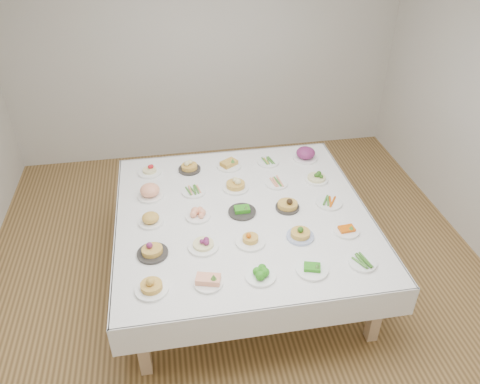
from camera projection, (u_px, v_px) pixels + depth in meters
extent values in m
plane|color=#9E7741|center=(238.00, 274.00, 4.63)|extent=(5.00, 5.00, 0.00)
cube|color=beige|center=(205.00, 53.00, 5.85)|extent=(5.00, 0.02, 2.80)
cube|color=white|center=(243.00, 216.00, 4.23)|extent=(2.25, 2.25, 0.06)
cube|color=white|center=(225.00, 163.00, 5.20)|extent=(2.27, 0.02, 0.28)
cube|color=white|center=(270.00, 321.00, 3.38)|extent=(2.27, 0.02, 0.28)
cube|color=white|center=(359.00, 213.00, 4.45)|extent=(0.02, 2.27, 0.28)
cube|color=white|center=(118.00, 239.00, 4.14)|extent=(0.02, 2.27, 0.28)
cube|color=tan|center=(142.00, 343.00, 3.55)|extent=(0.09, 0.09, 0.69)
cube|color=tan|center=(377.00, 310.00, 3.81)|extent=(0.09, 0.09, 0.69)
cube|color=tan|center=(142.00, 200.00, 5.08)|extent=(0.09, 0.09, 0.69)
cube|color=tan|center=(310.00, 183.00, 5.34)|extent=(0.09, 0.09, 0.69)
cylinder|color=white|center=(152.00, 289.00, 3.44)|extent=(0.25, 0.25, 0.02)
cylinder|color=white|center=(208.00, 283.00, 3.49)|extent=(0.22, 0.22, 0.02)
cylinder|color=white|center=(260.00, 276.00, 3.55)|extent=(0.23, 0.23, 0.02)
cylinder|color=white|center=(312.00, 270.00, 3.61)|extent=(0.25, 0.25, 0.02)
cylinder|color=white|center=(362.00, 263.00, 3.67)|extent=(0.22, 0.22, 0.02)
cylinder|color=#2C2927|center=(153.00, 254.00, 3.76)|extent=(0.25, 0.25, 0.02)
cylinder|color=white|center=(203.00, 247.00, 3.83)|extent=(0.25, 0.25, 0.02)
cylinder|color=white|center=(250.00, 242.00, 3.88)|extent=(0.25, 0.25, 0.02)
cylinder|color=#4C66B2|center=(300.00, 237.00, 3.93)|extent=(0.23, 0.23, 0.02)
cylinder|color=white|center=(346.00, 231.00, 3.99)|extent=(0.22, 0.22, 0.02)
cylinder|color=white|center=(151.00, 222.00, 4.09)|extent=(0.22, 0.22, 0.02)
cylinder|color=white|center=(198.00, 216.00, 4.16)|extent=(0.22, 0.22, 0.02)
cylinder|color=#2C2927|center=(242.00, 212.00, 4.21)|extent=(0.25, 0.25, 0.02)
cylinder|color=#2C2927|center=(287.00, 208.00, 4.26)|extent=(0.22, 0.22, 0.02)
cylinder|color=white|center=(329.00, 203.00, 4.33)|extent=(0.24, 0.24, 0.02)
cylinder|color=white|center=(151.00, 196.00, 4.42)|extent=(0.24, 0.24, 0.02)
cylinder|color=white|center=(194.00, 192.00, 4.48)|extent=(0.23, 0.23, 0.02)
cylinder|color=white|center=(236.00, 188.00, 4.53)|extent=(0.25, 0.25, 0.02)
cylinder|color=white|center=(276.00, 184.00, 4.59)|extent=(0.22, 0.22, 0.02)
cylinder|color=white|center=(316.00, 180.00, 4.65)|extent=(0.22, 0.22, 0.02)
cylinder|color=white|center=(150.00, 173.00, 4.76)|extent=(0.23, 0.23, 0.02)
cylinder|color=#2C2927|center=(190.00, 170.00, 4.80)|extent=(0.22, 0.22, 0.02)
cylinder|color=white|center=(229.00, 166.00, 4.86)|extent=(0.25, 0.25, 0.02)
cylinder|color=white|center=(268.00, 163.00, 4.92)|extent=(0.22, 0.22, 0.02)
cylinder|color=white|center=(305.00, 158.00, 4.99)|extent=(0.25, 0.25, 0.02)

